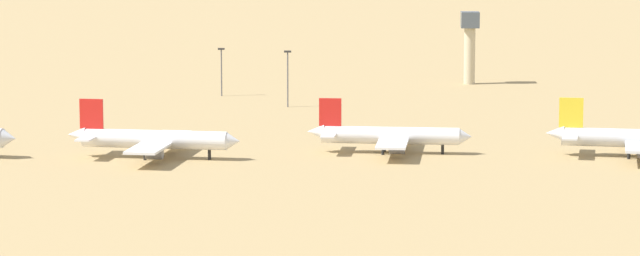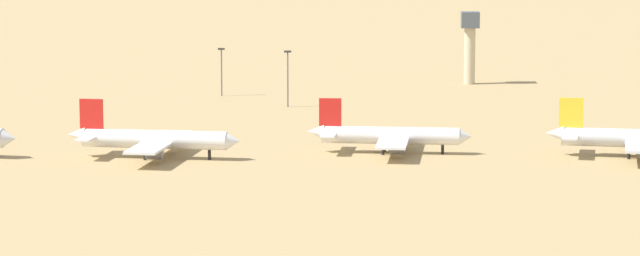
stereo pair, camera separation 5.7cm
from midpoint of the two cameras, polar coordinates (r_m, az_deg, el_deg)
name	(u,v)px [view 1 (the left image)]	position (r m, az deg, el deg)	size (l,w,h in m)	color
ground	(398,148)	(323.44, 2.92, -0.76)	(4000.00, 4000.00, 0.00)	tan
parked_jet_red_1	(153,139)	(311.51, -6.24, -0.42)	(35.92, 30.47, 11.87)	white
parked_jet_red_2	(389,136)	(316.34, 2.56, -0.28)	(34.18, 28.83, 11.28)	white
parked_jet_yellow_3	(634,138)	(317.29, 11.59, -0.38)	(36.03, 30.66, 11.92)	silver
control_tower	(470,41)	(440.42, 5.58, 3.25)	(5.20, 5.20, 20.70)	#C6B793
light_pole_west	(288,74)	(388.37, -1.21, 2.01)	(1.80, 0.50, 14.39)	#59595E
light_pole_mid	(221,68)	(411.91, -3.69, 2.25)	(1.80, 0.50, 12.93)	#59595E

